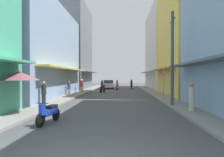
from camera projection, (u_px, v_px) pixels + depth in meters
ground_plane at (116, 97)px, 19.07m from camera, size 83.76×83.76×0.00m
sidewalk_left at (71, 96)px, 19.33m from camera, size 1.52×46.07×0.12m
sidewalk_right at (162, 97)px, 18.82m from camera, size 1.52×46.07×0.12m
building_left_mid at (34, 52)px, 19.29m from camera, size 7.05×13.68×9.01m
building_left_far at (70, 48)px, 32.28m from camera, size 7.05×10.45×13.74m
building_right_mid at (194, 24)px, 20.70m from camera, size 7.05×9.80×15.38m
building_right_far at (167, 50)px, 33.05m from camera, size 7.05×13.20×13.22m
motorbike_black at (131, 85)px, 31.67m from camera, size 0.55×1.81×1.58m
motorbike_maroon at (102, 87)px, 24.45m from camera, size 0.63×1.78×1.58m
motorbike_silver at (117, 85)px, 28.92m from camera, size 0.55×1.81×1.58m
motorbike_blue at (48, 112)px, 8.26m from camera, size 0.58×1.80×0.96m
parked_car at (108, 84)px, 32.89m from camera, size 2.08×4.23×1.45m
pedestrian_foreground at (82, 85)px, 24.07m from camera, size 0.44×0.44×1.76m
pedestrian_midway at (192, 95)px, 10.71m from camera, size 0.44×0.44×1.76m
pedestrian_far at (69, 89)px, 20.00m from camera, size 0.34×0.34×1.57m
pedestrian_crossing at (44, 93)px, 13.61m from camera, size 0.34×0.34×1.70m
vendor_umbrella at (19, 76)px, 9.92m from camera, size 2.06×2.06×2.30m
utility_pole at (172, 58)px, 12.96m from camera, size 0.20×1.20×6.41m
street_sign_no_entry at (164, 81)px, 15.21m from camera, size 0.07×0.60×2.65m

